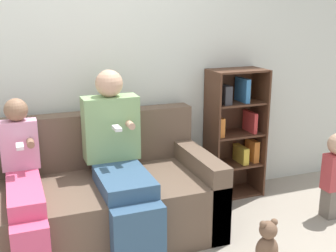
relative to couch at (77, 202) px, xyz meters
The scene contains 7 objects.
back_wall 1.10m from the couch, 76.44° to the left, with size 10.00×0.06×2.55m.
couch is the anchor object (origin of this frame).
adult_seated 0.48m from the couch, 19.03° to the right, with size 0.42×0.85×1.27m.
child_seated 0.47m from the couch, 155.50° to the right, with size 0.27×0.87×1.10m.
toddler_standing 2.12m from the couch, 11.18° to the right, with size 0.21×0.18×0.74m.
bookshelf 1.59m from the couch, 12.11° to the left, with size 0.51×0.31×1.19m.
teddy_bear 1.42m from the couch, 34.56° to the right, with size 0.16×0.14×0.33m.
Camera 1 is at (-0.52, -2.39, 1.71)m, focal length 45.00 mm.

